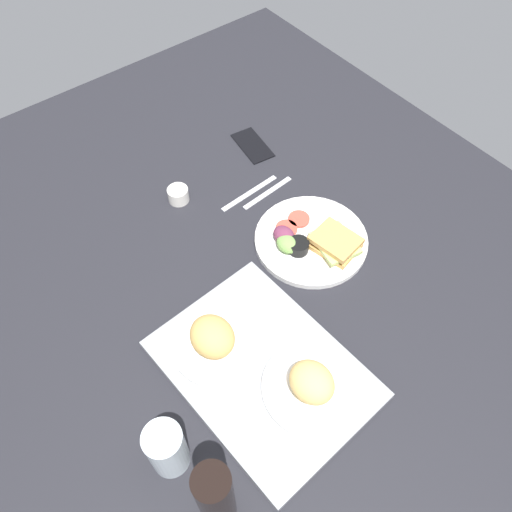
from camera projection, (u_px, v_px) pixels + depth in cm
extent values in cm
cube|color=black|center=(270.00, 268.00, 128.99)|extent=(190.00, 150.00, 3.00)
cube|color=gray|center=(263.00, 369.00, 110.73)|extent=(46.82, 35.52, 1.60)
cylinder|color=white|center=(312.00, 388.00, 106.73)|extent=(20.95, 20.95, 1.40)
ellipsoid|color=#DBB266|center=(312.00, 382.00, 103.15)|extent=(9.92, 8.57, 6.76)
cylinder|color=white|center=(216.00, 346.00, 112.31)|extent=(19.11, 19.11, 1.40)
ellipsoid|color=tan|center=(212.00, 336.00, 108.84)|extent=(10.59, 9.14, 7.22)
cylinder|color=white|center=(311.00, 240.00, 131.25)|extent=(28.74, 28.74, 1.60)
cube|color=tan|center=(335.00, 246.00, 128.33)|extent=(12.71, 11.20, 1.40)
cube|color=#B2C66B|center=(335.00, 243.00, 127.36)|extent=(12.55, 10.98, 1.00)
cube|color=tan|center=(336.00, 240.00, 126.38)|extent=(12.37, 10.74, 1.40)
cylinder|color=#D14738|center=(299.00, 219.00, 133.78)|extent=(5.60, 5.60, 0.80)
cylinder|color=#D14738|center=(286.00, 229.00, 131.91)|extent=(5.60, 5.60, 0.80)
cylinder|color=black|center=(299.00, 246.00, 127.23)|extent=(5.20, 5.20, 3.00)
cylinder|color=#EFEACC|center=(299.00, 244.00, 126.34)|extent=(4.26, 4.26, 0.60)
ellipsoid|color=#729E4C|center=(287.00, 244.00, 127.31)|extent=(6.00, 4.80, 3.60)
ellipsoid|color=#6B2D47|center=(284.00, 235.00, 128.92)|extent=(6.00, 4.80, 3.60)
cylinder|color=silver|center=(167.00, 449.00, 95.09)|extent=(7.40, 7.40, 13.69)
cylinder|color=black|center=(216.00, 497.00, 85.88)|extent=(6.40, 6.40, 23.22)
cylinder|color=silver|center=(178.00, 195.00, 138.81)|extent=(5.60, 5.60, 4.00)
cube|color=#B7B7BC|center=(268.00, 193.00, 141.64)|extent=(2.50, 17.06, 0.50)
cube|color=#B7B7BC|center=(249.00, 193.00, 141.57)|extent=(2.36, 19.05, 0.50)
cube|color=black|center=(253.00, 145.00, 152.66)|extent=(15.30, 9.22, 0.80)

